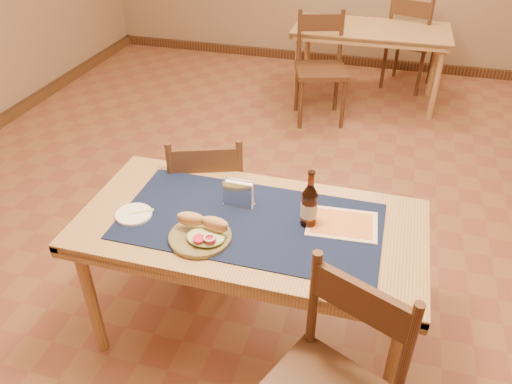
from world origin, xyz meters
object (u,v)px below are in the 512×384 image
(main_table, at_px, (250,235))
(back_table, at_px, (371,36))
(beer_bottle, at_px, (309,205))
(napkin_holder, at_px, (239,194))
(chair_main_far, at_px, (208,196))
(sandwich_plate, at_px, (202,233))

(main_table, relative_size, back_table, 1.07)
(main_table, xyz_separation_m, back_table, (0.28, 3.26, 0.00))
(back_table, height_order, beer_bottle, beer_bottle)
(main_table, xyz_separation_m, napkin_holder, (-0.09, 0.11, 0.15))
(chair_main_far, xyz_separation_m, sandwich_plate, (0.24, -0.68, 0.30))
(back_table, xyz_separation_m, sandwich_plate, (-0.45, -3.44, 0.12))
(chair_main_far, xyz_separation_m, napkin_holder, (0.32, -0.39, 0.34))
(main_table, xyz_separation_m, chair_main_far, (-0.41, 0.50, -0.18))
(main_table, height_order, beer_bottle, beer_bottle)
(chair_main_far, relative_size, sandwich_plate, 3.32)
(chair_main_far, bearing_deg, napkin_holder, -50.58)
(sandwich_plate, bearing_deg, chair_main_far, 109.40)
(chair_main_far, bearing_deg, main_table, -50.71)
(beer_bottle, relative_size, napkin_holder, 1.86)
(back_table, height_order, sandwich_plate, sandwich_plate)
(main_table, height_order, napkin_holder, napkin_holder)
(chair_main_far, height_order, sandwich_plate, chair_main_far)
(main_table, bearing_deg, sandwich_plate, -132.85)
(napkin_holder, bearing_deg, chair_main_far, 129.42)
(beer_bottle, distance_m, napkin_holder, 0.36)
(back_table, bearing_deg, beer_bottle, -90.37)
(sandwich_plate, bearing_deg, main_table, 47.15)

